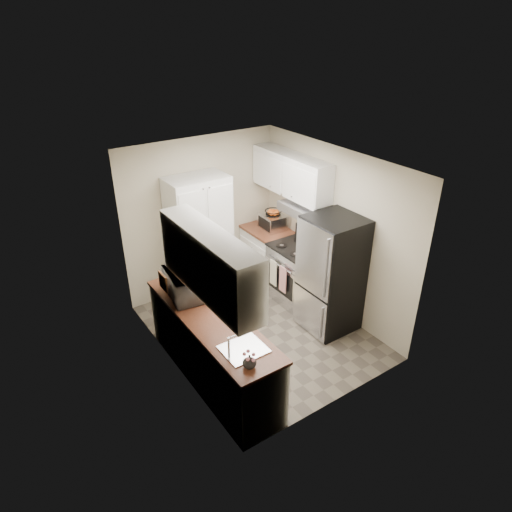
{
  "coord_description": "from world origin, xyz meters",
  "views": [
    {
      "loc": [
        -3.01,
        -4.36,
        4.08
      ],
      "look_at": [
        0.05,
        0.15,
        1.16
      ],
      "focal_mm": 32.0,
      "sensor_mm": 36.0,
      "label": 1
    }
  ],
  "objects_px": {
    "wine_bottle": "(177,273)",
    "toaster_oven": "(273,222)",
    "refrigerator": "(331,274)",
    "microwave": "(186,284)",
    "pantry_cabinet": "(200,240)",
    "electric_range": "(296,273)"
  },
  "relations": [
    {
      "from": "refrigerator",
      "to": "wine_bottle",
      "type": "xyz_separation_m",
      "value": [
        -1.91,
        0.9,
        0.21
      ]
    },
    {
      "from": "electric_range",
      "to": "microwave",
      "type": "height_order",
      "value": "microwave"
    },
    {
      "from": "microwave",
      "to": "toaster_oven",
      "type": "height_order",
      "value": "microwave"
    },
    {
      "from": "microwave",
      "to": "toaster_oven",
      "type": "distance_m",
      "value": 2.33
    },
    {
      "from": "microwave",
      "to": "refrigerator",
      "type": "bearing_deg",
      "value": -98.35
    },
    {
      "from": "refrigerator",
      "to": "toaster_oven",
      "type": "relative_size",
      "value": 3.94
    },
    {
      "from": "microwave",
      "to": "wine_bottle",
      "type": "distance_m",
      "value": 0.36
    },
    {
      "from": "refrigerator",
      "to": "microwave",
      "type": "height_order",
      "value": "refrigerator"
    },
    {
      "from": "refrigerator",
      "to": "microwave",
      "type": "relative_size",
      "value": 2.77
    },
    {
      "from": "pantry_cabinet",
      "to": "refrigerator",
      "type": "distance_m",
      "value": 2.07
    },
    {
      "from": "pantry_cabinet",
      "to": "wine_bottle",
      "type": "bearing_deg",
      "value": -133.19
    },
    {
      "from": "pantry_cabinet",
      "to": "wine_bottle",
      "type": "xyz_separation_m",
      "value": [
        -0.77,
        -0.82,
        0.06
      ]
    },
    {
      "from": "toaster_oven",
      "to": "microwave",
      "type": "bearing_deg",
      "value": -150.62
    },
    {
      "from": "pantry_cabinet",
      "to": "wine_bottle",
      "type": "height_order",
      "value": "pantry_cabinet"
    },
    {
      "from": "refrigerator",
      "to": "toaster_oven",
      "type": "xyz_separation_m",
      "value": [
        0.13,
        1.58,
        0.19
      ]
    },
    {
      "from": "pantry_cabinet",
      "to": "microwave",
      "type": "bearing_deg",
      "value": -124.85
    },
    {
      "from": "wine_bottle",
      "to": "toaster_oven",
      "type": "xyz_separation_m",
      "value": [
        2.04,
        0.67,
        -0.01
      ]
    },
    {
      "from": "refrigerator",
      "to": "microwave",
      "type": "distance_m",
      "value": 2.05
    },
    {
      "from": "pantry_cabinet",
      "to": "wine_bottle",
      "type": "relative_size",
      "value": 7.25
    },
    {
      "from": "pantry_cabinet",
      "to": "wine_bottle",
      "type": "distance_m",
      "value": 1.13
    },
    {
      "from": "refrigerator",
      "to": "toaster_oven",
      "type": "distance_m",
      "value": 1.59
    },
    {
      "from": "toaster_oven",
      "to": "wine_bottle",
      "type": "bearing_deg",
      "value": -158.63
    }
  ]
}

